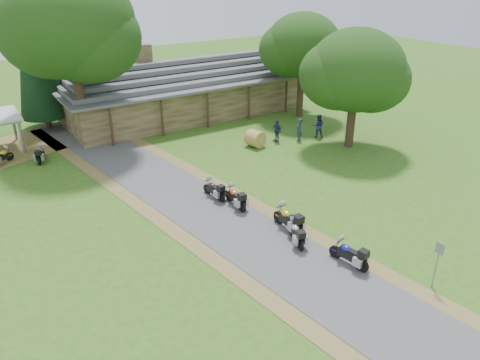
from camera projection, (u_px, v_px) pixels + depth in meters
ground at (302, 270)px, 20.73m from camera, size 120.00×120.00×0.00m
driveway at (244, 233)px, 23.54m from camera, size 51.95×51.95×0.00m
lodge at (183, 87)px, 40.93m from camera, size 21.40×9.40×4.90m
motorcycle_row_a at (349, 253)px, 20.87m from camera, size 0.91×1.90×1.25m
motorcycle_row_b at (296, 232)px, 22.52m from camera, size 1.11×1.79×1.17m
motorcycle_row_c at (288, 218)px, 23.51m from camera, size 0.69×2.05×1.40m
motorcycle_row_d at (235, 196)px, 25.86m from camera, size 0.67×1.86×1.26m
motorcycle_row_e at (214, 189)px, 26.84m from camera, size 0.76×1.77×1.17m
motorcycle_carport_a at (2, 156)px, 31.35m from camera, size 1.63×1.50×1.15m
motorcycle_carport_b at (40, 153)px, 31.77m from camera, size 1.13×1.77×1.15m
person_a at (299, 128)px, 35.32m from camera, size 0.71×0.68×2.02m
person_b at (318, 124)px, 35.94m from camera, size 0.76×0.72×2.16m
person_c at (277, 128)px, 35.14m from camera, size 0.44×0.60×2.03m
hay_bale at (255, 139)px, 34.31m from camera, size 1.44×1.37×1.22m
sign_post at (436, 265)px, 19.22m from camera, size 0.39×0.07×2.19m
oak_lodge_left at (73, 49)px, 31.84m from camera, size 8.82×8.82×14.04m
oak_lodge_right at (302, 60)px, 39.32m from camera, size 6.30×6.30×9.83m
oak_driveway at (355, 86)px, 32.67m from camera, size 6.75×6.75×9.06m
cedar_near at (34, 45)px, 35.67m from camera, size 3.85×3.85×13.26m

